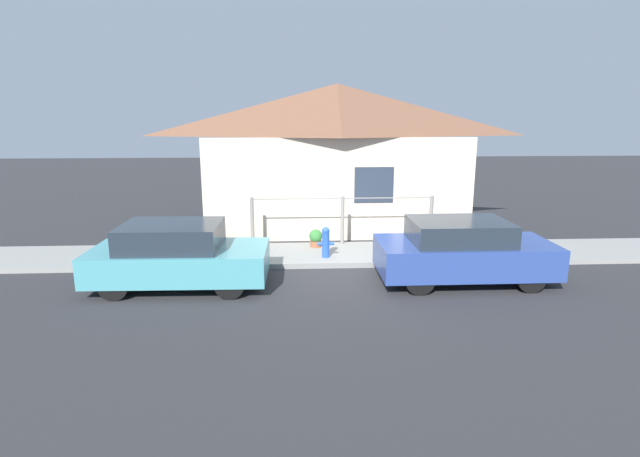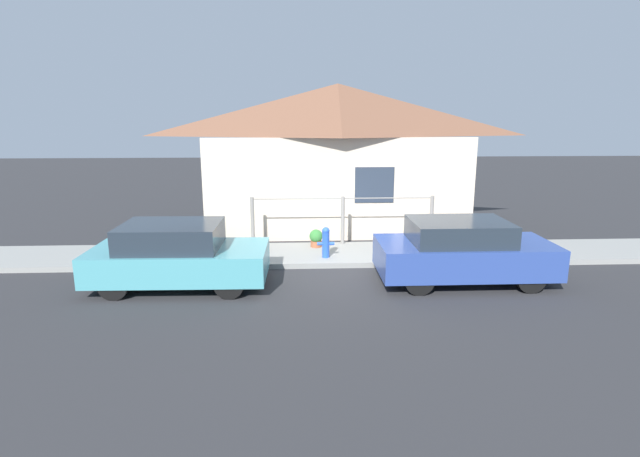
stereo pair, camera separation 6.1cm
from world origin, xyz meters
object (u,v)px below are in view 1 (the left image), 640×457
(potted_plant_by_fence, at_px, (205,233))
(potted_plant_near_hydrant, at_px, (316,238))
(car_right, at_px, (463,251))
(fire_hydrant, at_px, (326,242))
(car_left, at_px, (178,256))

(potted_plant_by_fence, bearing_deg, potted_plant_near_hydrant, -2.93)
(car_right, bearing_deg, fire_hydrant, 150.92)
(potted_plant_by_fence, bearing_deg, car_right, -24.44)
(car_left, relative_size, car_right, 0.99)
(fire_hydrant, bearing_deg, potted_plant_by_fence, 159.88)
(car_left, distance_m, potted_plant_by_fence, 2.71)
(fire_hydrant, xyz_separation_m, potted_plant_by_fence, (-3.11, 1.14, -0.02))
(car_left, height_order, car_right, car_right)
(potted_plant_near_hydrant, bearing_deg, car_right, -40.01)
(car_right, bearing_deg, car_left, 179.75)
(car_left, distance_m, car_right, 6.04)
(fire_hydrant, distance_m, potted_plant_by_fence, 3.31)
(car_right, distance_m, potted_plant_near_hydrant, 3.99)
(car_left, bearing_deg, potted_plant_by_fence, 89.28)
(potted_plant_near_hydrant, height_order, potted_plant_by_fence, potted_plant_by_fence)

